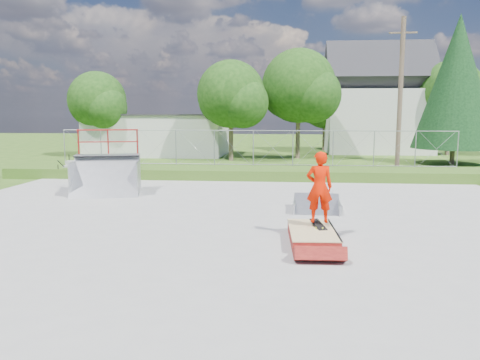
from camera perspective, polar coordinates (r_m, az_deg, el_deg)
The scene contains 19 objects.
ground at distance 13.63m, azimuth -1.38°, elevation -5.13°, with size 120.00×120.00×0.00m, color #305317.
concrete_pad at distance 13.63m, azimuth -1.38°, elevation -5.05°, with size 20.00×16.00×0.04m, color #969694.
grass_berm at distance 22.91m, azimuth 1.45°, elevation 0.88°, with size 24.00×3.00×0.50m, color #305317.
grind_box at distance 11.56m, azimuth 8.79°, elevation -6.77°, with size 1.19×2.30×0.34m.
quarter_pipe at distance 18.70m, azimuth -16.08°, elevation 2.02°, with size 2.49×2.11×2.49m, color #95969C, non-canonical shape.
flat_bank_ramp at distance 15.16m, azimuth 9.31°, elevation -3.02°, with size 1.46×1.56×0.45m, color #95969C, non-canonical shape.
skateboard at distance 11.81m, azimuth 9.55°, elevation -5.42°, with size 0.22×0.80×0.02m, color black.
skater at distance 11.64m, azimuth 9.65°, elevation -1.21°, with size 0.64×0.42×1.76m, color red.
concrete_stairs at distance 24.24m, azimuth -19.17°, elevation 1.19°, with size 1.50×1.60×0.80m, color #969694, non-canonical shape.
chain_link_fence at distance 23.79m, azimuth 1.63°, elevation 3.93°, with size 20.00×0.06×1.80m, color gray, non-canonical shape.
utility_building_flat at distance 36.50m, azimuth -9.81°, elevation 5.40°, with size 10.00×6.00×3.00m, color silver.
gable_house at distance 39.88m, azimuth 16.37°, elevation 8.77°, with size 8.40×6.08×8.94m.
utility_pole at distance 25.88m, azimuth 18.94°, elevation 9.59°, with size 0.24×0.24×8.00m, color brown.
tree_left_near at distance 31.21m, azimuth -0.69°, elevation 10.12°, with size 4.76×4.48×6.65m.
tree_center at distance 33.06m, azimuth 7.68°, elevation 10.99°, with size 5.44×5.12×7.60m.
tree_left_far at distance 35.63m, azimuth -16.76°, elevation 9.04°, with size 4.42×4.16×6.18m.
tree_right_far at distance 39.14m, azimuth 24.72°, elevation 9.42°, with size 5.10×4.80×7.12m.
tree_back_mid at distance 41.20m, azimuth 10.64°, elevation 8.64°, with size 4.08×3.84×5.70m.
conifer_tree at distance 31.98m, azimuth 24.92°, elevation 10.79°, with size 5.04×5.04×9.10m.
Camera 1 is at (1.59, -13.18, 3.11)m, focal length 35.00 mm.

